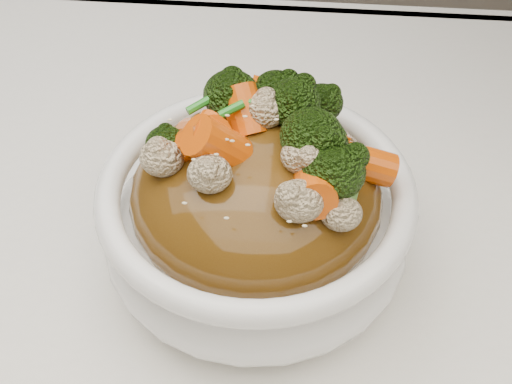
# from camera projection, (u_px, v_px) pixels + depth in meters

# --- Properties ---
(tablecloth) EXTENTS (1.20, 0.80, 0.04)m
(tablecloth) POSITION_uv_depth(u_px,v_px,m) (162.00, 343.00, 0.48)
(tablecloth) COLOR white
(tablecloth) RESTS_ON dining_table
(bowl) EXTENTS (0.23, 0.23, 0.08)m
(bowl) POSITION_uv_depth(u_px,v_px,m) (256.00, 224.00, 0.47)
(bowl) COLOR white
(bowl) RESTS_ON tablecloth
(sauce_base) EXTENTS (0.18, 0.18, 0.09)m
(sauce_base) POSITION_uv_depth(u_px,v_px,m) (256.00, 195.00, 0.45)
(sauce_base) COLOR #50310D
(sauce_base) RESTS_ON bowl
(carrots) EXTENTS (0.18, 0.18, 0.05)m
(carrots) POSITION_uv_depth(u_px,v_px,m) (256.00, 125.00, 0.41)
(carrots) COLOR #DB5107
(carrots) RESTS_ON sauce_base
(broccoli) EXTENTS (0.18, 0.18, 0.04)m
(broccoli) POSITION_uv_depth(u_px,v_px,m) (256.00, 126.00, 0.41)
(broccoli) COLOR black
(broccoli) RESTS_ON sauce_base
(cauliflower) EXTENTS (0.18, 0.18, 0.03)m
(cauliflower) POSITION_uv_depth(u_px,v_px,m) (256.00, 129.00, 0.41)
(cauliflower) COLOR beige
(cauliflower) RESTS_ON sauce_base
(scallions) EXTENTS (0.14, 0.14, 0.02)m
(scallions) POSITION_uv_depth(u_px,v_px,m) (256.00, 124.00, 0.41)
(scallions) COLOR #1F7C1C
(scallions) RESTS_ON sauce_base
(sesame_seeds) EXTENTS (0.17, 0.17, 0.01)m
(sesame_seeds) POSITION_uv_depth(u_px,v_px,m) (256.00, 124.00, 0.41)
(sesame_seeds) COLOR beige
(sesame_seeds) RESTS_ON sauce_base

